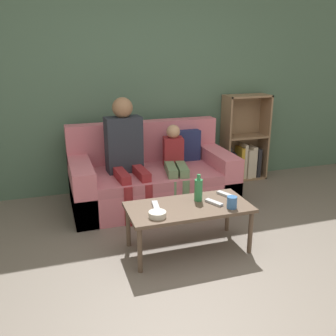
{
  "coord_description": "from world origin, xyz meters",
  "views": [
    {
      "loc": [
        -1.1,
        -2.06,
        1.7
      ],
      "look_at": [
        -0.04,
        1.2,
        0.59
      ],
      "focal_mm": 40.0,
      "sensor_mm": 36.0,
      "label": 1
    }
  ],
  "objects": [
    {
      "name": "ground_plane",
      "position": [
        0.0,
        0.0,
        0.0
      ],
      "size": [
        22.0,
        22.0,
        0.0
      ],
      "primitive_type": "plane",
      "color": "#70665B"
    },
    {
      "name": "person_adult",
      "position": [
        -0.35,
        1.7,
        0.69
      ],
      "size": [
        0.39,
        0.65,
        1.2
      ],
      "rotation": [
        0.0,
        0.0,
        0.07
      ],
      "color": "maroon",
      "rests_on": "ground_plane"
    },
    {
      "name": "snack_bowl",
      "position": [
        -0.35,
        0.54,
        0.44
      ],
      "size": [
        0.14,
        0.14,
        0.05
      ],
      "color": "beige",
      "rests_on": "coffee_table"
    },
    {
      "name": "person_child",
      "position": [
        0.18,
        1.63,
        0.49
      ],
      "size": [
        0.32,
        0.66,
        0.88
      ],
      "rotation": [
        0.0,
        0.0,
        -0.18
      ],
      "color": "#66845B",
      "rests_on": "ground_plane"
    },
    {
      "name": "tv_remote_1",
      "position": [
        -0.3,
        0.73,
        0.42
      ],
      "size": [
        0.07,
        0.18,
        0.02
      ],
      "rotation": [
        0.0,
        0.0,
        -0.15
      ],
      "color": "#B7B7BC",
      "rests_on": "coffee_table"
    },
    {
      "name": "cup_near",
      "position": [
        0.29,
        0.51,
        0.46
      ],
      "size": [
        0.09,
        0.09,
        0.1
      ],
      "color": "#3D70B2",
      "rests_on": "coffee_table"
    },
    {
      "name": "wall_back",
      "position": [
        0.0,
        2.37,
        1.3
      ],
      "size": [
        12.0,
        0.06,
        2.6
      ],
      "color": "#4C6B56",
      "rests_on": "ground_plane"
    },
    {
      "name": "tv_remote_0",
      "position": [
        0.19,
        0.64,
        0.42
      ],
      "size": [
        0.12,
        0.17,
        0.02
      ],
      "rotation": [
        0.0,
        0.0,
        0.44
      ],
      "color": "#B7B7BC",
      "rests_on": "coffee_table"
    },
    {
      "name": "tv_remote_2",
      "position": [
        0.37,
        0.78,
        0.42
      ],
      "size": [
        0.11,
        0.18,
        0.02
      ],
      "rotation": [
        0.0,
        0.0,
        0.4
      ],
      "color": "#B7B7BC",
      "rests_on": "coffee_table"
    },
    {
      "name": "bookshelf",
      "position": [
        1.33,
        2.21,
        0.41
      ],
      "size": [
        0.59,
        0.28,
        1.12
      ],
      "color": "#8E7051",
      "rests_on": "ground_plane"
    },
    {
      "name": "bottle",
      "position": [
        0.09,
        0.75,
        0.52
      ],
      "size": [
        0.07,
        0.07,
        0.24
      ],
      "color": "#33844C",
      "rests_on": "coffee_table"
    },
    {
      "name": "couch",
      "position": [
        -0.05,
        1.79,
        0.28
      ],
      "size": [
        1.77,
        0.92,
        0.88
      ],
      "color": "#D1707F",
      "rests_on": "ground_plane"
    },
    {
      "name": "coffee_table",
      "position": [
        -0.03,
        0.67,
        0.37
      ],
      "size": [
        1.05,
        0.51,
        0.41
      ],
      "color": "brown",
      "rests_on": "ground_plane"
    }
  ]
}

